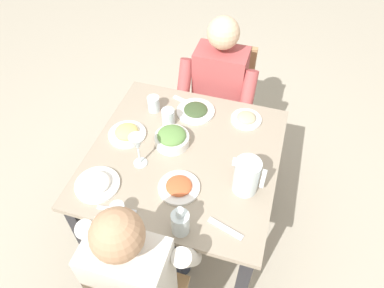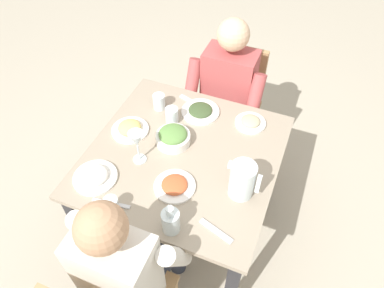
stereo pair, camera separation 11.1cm
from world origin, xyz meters
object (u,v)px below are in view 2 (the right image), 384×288
Objects in this scene: plate_beans at (250,122)px; plate_yoghurt at (95,176)px; plate_fries at (130,128)px; plate_dolmas at (200,111)px; wine_glass at (137,141)px; water_glass_by_pitcher at (159,102)px; salad_bowl at (173,137)px; water_glass_far_right at (172,116)px; water_glass_far_left at (112,205)px; water_pitcher at (242,180)px; oil_carafe at (171,222)px; dining_table at (184,167)px; diner_far at (223,103)px; diner_near at (131,259)px; chair_far at (231,101)px; plate_rice_curry at (175,185)px.

plate_yoghurt reaches higher than plate_beans.
plate_fries is 0.35m from plate_yoghurt.
wine_glass is (-0.16, -0.44, 0.13)m from plate_dolmas.
plate_fries is at bearing -106.32° from water_glass_by_pitcher.
salad_bowl is 0.45m from plate_beans.
water_glass_far_right reaches higher than water_glass_far_left.
water_glass_far_left is at bearing -81.72° from water_glass_by_pitcher.
wine_glass is (-0.04, -0.31, 0.09)m from water_glass_far_right.
water_pitcher is 0.37m from oil_carafe.
salad_bowl is (-0.08, 0.05, 0.16)m from dining_table.
water_pitcher is 1.16× the size of oil_carafe.
water_pitcher is at bearing -49.80° from plate_dolmas.
water_glass_far_right is (-0.41, -0.15, 0.03)m from plate_beans.
oil_carafe reaches higher than plate_dolmas.
water_pitcher reaches higher than water_glass_far_right.
plate_yoghurt is at bearing -110.43° from water_glass_far_right.
water_glass_far_right is at bearing 147.70° from water_pitcher.
diner_far is 1.01m from oil_carafe.
plate_yoghurt is 0.21m from water_glass_far_left.
wine_glass is at bearing 52.10° from plate_yoghurt.
water_pitcher is 0.60m from water_glass_far_left.
salad_bowl is at bearing 96.15° from diner_near.
plate_dolmas is at bearing 47.51° from water_glass_far_right.
water_pitcher reaches higher than plate_fries.
salad_bowl is at bearing -102.40° from diner_far.
chair_far reaches higher than water_glass_far_right.
plate_rice_curry is 0.45m from water_glass_far_right.
water_glass_by_pitcher is (-0.19, 0.22, 0.00)m from salad_bowl.
water_glass_by_pitcher is at bearing 122.74° from plate_rice_curry.
plate_dolmas is at bearing 79.22° from salad_bowl.
salad_bowl is at bearing 115.39° from plate_rice_curry.
water_glass_by_pitcher is 0.71m from water_glass_far_left.
salad_bowl is 0.30m from plate_rice_curry.
plate_rice_curry is 0.28m from wine_glass.
water_pitcher is (0.31, -0.90, 0.35)m from chair_far.
oil_carafe is at bearing -84.94° from diner_far.
chair_far is at bearing 82.15° from plate_dolmas.
water_pitcher reaches higher than plate_beans.
diner_near reaches higher than water_glass_far_left.
plate_beans is (0.34, 0.29, -0.03)m from salad_bowl.
chair_far is 1.01m from water_pitcher.
water_glass_far_right is at bearing 82.60° from wine_glass.
water_pitcher is 0.32m from plate_rice_curry.
diner_near is 5.75× the size of plate_fries.
diner_near is 6.42× the size of salad_bowl.
plate_fries is 0.94× the size of plate_yoghurt.
diner_far is at bearing 55.33° from plate_fries.
plate_fries is at bearing 89.71° from plate_yoghurt.
plate_dolmas is 0.18m from water_glass_far_right.
water_glass_by_pitcher is 0.96× the size of water_glass_far_right.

